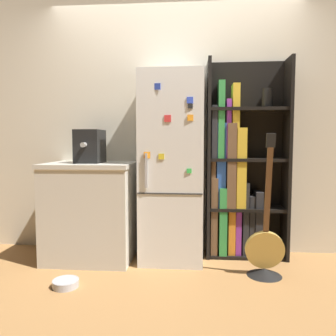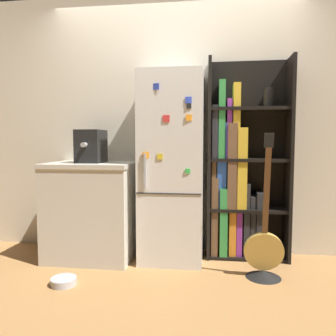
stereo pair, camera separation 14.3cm
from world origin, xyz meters
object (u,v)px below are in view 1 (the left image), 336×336
refrigerator (172,168)px  espresso_machine (90,146)px  bookshelf (237,174)px  guitar (265,256)px  pet_bowl (66,283)px

refrigerator → espresso_machine: 0.80m
refrigerator → bookshelf: (0.63, 0.15, -0.06)m
bookshelf → guitar: bookshelf is taller
pet_bowl → espresso_machine: bearing=90.0°
refrigerator → guitar: bearing=-23.5°
bookshelf → pet_bowl: (-1.40, -0.84, -0.78)m
refrigerator → pet_bowl: size_ratio=8.66×
bookshelf → espresso_machine: size_ratio=5.30×
bookshelf → espresso_machine: bearing=-172.1°
refrigerator → pet_bowl: bearing=-138.1°
bookshelf → pet_bowl: size_ratio=9.40×
refrigerator → bookshelf: 0.65m
refrigerator → guitar: 1.12m
espresso_machine → pet_bowl: bearing=-90.0°
pet_bowl → guitar: bearing=12.4°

